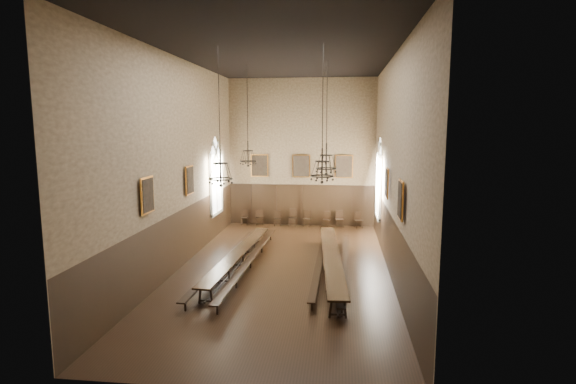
% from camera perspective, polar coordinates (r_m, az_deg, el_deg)
% --- Properties ---
extents(floor, '(9.00, 18.00, 0.02)m').
position_cam_1_polar(floor, '(19.59, -0.64, -9.85)').
color(floor, black).
rests_on(floor, ground).
extents(ceiling, '(9.00, 18.00, 0.02)m').
position_cam_1_polar(ceiling, '(18.84, -0.69, 17.20)').
color(ceiling, black).
rests_on(ceiling, ground).
extents(wall_back, '(9.00, 0.02, 9.00)m').
position_cam_1_polar(wall_back, '(27.62, 1.72, 5.00)').
color(wall_back, '#8F7958').
rests_on(wall_back, ground).
extents(wall_front, '(9.00, 0.02, 9.00)m').
position_cam_1_polar(wall_front, '(9.88, -7.32, -1.08)').
color(wall_front, '#8F7958').
rests_on(wall_front, ground).
extents(wall_left, '(0.02, 18.00, 9.00)m').
position_cam_1_polar(wall_left, '(19.77, -13.76, 3.44)').
color(wall_left, '#8F7958').
rests_on(wall_left, ground).
extents(wall_right, '(0.02, 18.00, 9.00)m').
position_cam_1_polar(wall_right, '(18.66, 13.23, 3.18)').
color(wall_right, '#8F7958').
rests_on(wall_right, ground).
extents(wainscot_panelling, '(9.00, 18.00, 2.50)m').
position_cam_1_polar(wainscot_panelling, '(19.24, -0.65, -6.28)').
color(wainscot_panelling, black).
rests_on(wainscot_panelling, floor).
extents(table_left, '(1.14, 9.19, 0.72)m').
position_cam_1_polar(table_left, '(19.89, -6.28, -8.51)').
color(table_left, black).
rests_on(table_left, floor).
extents(table_right, '(1.38, 10.17, 0.79)m').
position_cam_1_polar(table_right, '(19.20, 5.52, -9.00)').
color(table_right, black).
rests_on(table_right, floor).
extents(bench_left_outer, '(0.64, 10.02, 0.45)m').
position_cam_1_polar(bench_left_outer, '(19.85, -8.01, -8.79)').
color(bench_left_outer, black).
rests_on(bench_left_outer, floor).
extents(bench_left_inner, '(0.58, 10.68, 0.48)m').
position_cam_1_polar(bench_left_inner, '(19.76, -4.77, -8.76)').
color(bench_left_inner, black).
rests_on(bench_left_inner, floor).
extents(bench_right_inner, '(0.39, 9.12, 0.41)m').
position_cam_1_polar(bench_right_inner, '(19.41, 3.99, -9.21)').
color(bench_right_inner, black).
rests_on(bench_right_inner, floor).
extents(bench_right_outer, '(0.57, 9.75, 0.44)m').
position_cam_1_polar(bench_right_outer, '(19.30, 7.20, -9.31)').
color(bench_right_outer, black).
rests_on(bench_right_outer, floor).
extents(chair_0, '(0.45, 0.45, 0.95)m').
position_cam_1_polar(chair_0, '(28.24, -5.53, -3.59)').
color(chair_0, black).
rests_on(chair_0, floor).
extents(chair_1, '(0.55, 0.55, 1.01)m').
position_cam_1_polar(chair_1, '(28.00, -3.63, -3.64)').
color(chair_1, black).
rests_on(chair_1, floor).
extents(chair_2, '(0.44, 0.44, 0.92)m').
position_cam_1_polar(chair_2, '(27.85, -1.34, -3.74)').
color(chair_2, black).
rests_on(chair_2, floor).
extents(chair_3, '(0.50, 0.50, 1.04)m').
position_cam_1_polar(chair_3, '(27.81, 0.58, -3.68)').
color(chair_3, black).
rests_on(chair_3, floor).
extents(chair_4, '(0.52, 0.52, 0.98)m').
position_cam_1_polar(chair_4, '(27.74, 2.43, -3.76)').
color(chair_4, black).
rests_on(chair_4, floor).
extents(chair_5, '(0.48, 0.48, 0.95)m').
position_cam_1_polar(chair_5, '(27.61, 4.92, -3.86)').
color(chair_5, black).
rests_on(chair_5, floor).
extents(chair_6, '(0.52, 0.52, 1.02)m').
position_cam_1_polar(chair_6, '(27.67, 6.57, -3.82)').
color(chair_6, black).
rests_on(chair_6, floor).
extents(chair_7, '(0.54, 0.54, 0.96)m').
position_cam_1_polar(chair_7, '(27.61, 8.94, -3.93)').
color(chair_7, black).
rests_on(chair_7, floor).
extents(chandelier_back_left, '(0.78, 0.78, 4.70)m').
position_cam_1_polar(chandelier_back_left, '(21.71, -5.11, 4.81)').
color(chandelier_back_left, black).
rests_on(chandelier_back_left, ceiling).
extents(chandelier_back_right, '(0.94, 0.94, 4.97)m').
position_cam_1_polar(chandelier_back_right, '(20.55, 4.87, 3.82)').
color(chandelier_back_right, black).
rests_on(chandelier_back_right, ceiling).
extents(chandelier_front_left, '(0.91, 0.91, 5.01)m').
position_cam_1_polar(chandelier_front_left, '(17.05, -8.57, 2.70)').
color(chandelier_front_left, black).
rests_on(chandelier_front_left, ceiling).
extents(chandelier_front_right, '(0.82, 0.82, 4.84)m').
position_cam_1_polar(chandelier_front_right, '(16.38, 4.35, 3.18)').
color(chandelier_front_right, black).
rests_on(chandelier_front_right, ceiling).
extents(portrait_back_0, '(1.10, 0.12, 1.40)m').
position_cam_1_polar(portrait_back_0, '(27.90, -3.65, 3.37)').
color(portrait_back_0, orange).
rests_on(portrait_back_0, wall_back).
extents(portrait_back_1, '(1.10, 0.12, 1.40)m').
position_cam_1_polar(portrait_back_1, '(27.55, 1.69, 3.32)').
color(portrait_back_1, orange).
rests_on(portrait_back_1, wall_back).
extents(portrait_back_2, '(1.10, 0.12, 1.40)m').
position_cam_1_polar(portrait_back_2, '(27.45, 7.11, 3.24)').
color(portrait_back_2, orange).
rests_on(portrait_back_2, wall_back).
extents(portrait_left_0, '(0.12, 1.00, 1.30)m').
position_cam_1_polar(portrait_left_0, '(20.74, -12.39, 1.48)').
color(portrait_left_0, orange).
rests_on(portrait_left_0, wall_left).
extents(portrait_left_1, '(0.12, 1.00, 1.30)m').
position_cam_1_polar(portrait_left_1, '(16.59, -17.44, -0.39)').
color(portrait_left_1, orange).
rests_on(portrait_left_1, wall_left).
extents(portrait_right_0, '(0.12, 1.00, 1.30)m').
position_cam_1_polar(portrait_right_0, '(19.72, 12.45, 1.13)').
color(portrait_right_0, orange).
rests_on(portrait_right_0, wall_right).
extents(portrait_right_1, '(0.12, 1.00, 1.30)m').
position_cam_1_polar(portrait_right_1, '(15.29, 14.12, -0.97)').
color(portrait_right_1, orange).
rests_on(portrait_right_1, wall_right).
extents(window_right, '(0.20, 2.20, 4.60)m').
position_cam_1_polar(window_right, '(24.20, 11.49, 1.75)').
color(window_right, white).
rests_on(window_right, wall_right).
extents(window_left, '(0.20, 2.20, 4.60)m').
position_cam_1_polar(window_left, '(25.06, -9.14, 2.03)').
color(window_left, white).
rests_on(window_left, wall_left).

